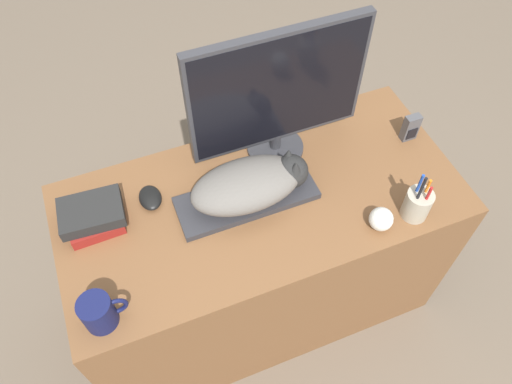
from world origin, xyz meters
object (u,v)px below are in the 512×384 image
object	(u,v)px
keyboard	(247,198)
phone	(411,128)
monitor	(278,94)
baseball	(381,219)
book_stack	(93,215)
computer_mouse	(150,198)
coffee_mug	(99,312)
cat	(253,183)
pen_cup	(417,204)

from	to	relation	value
keyboard	phone	xyz separation A→B (m)	(0.61, 0.04, 0.04)
monitor	baseball	distance (m)	0.49
phone	book_stack	distance (m)	1.08
computer_mouse	coffee_mug	world-z (taller)	coffee_mug
baseball	book_stack	size ratio (longest dim) A/B	0.37
keyboard	baseball	world-z (taller)	baseball
cat	book_stack	size ratio (longest dim) A/B	1.93
phone	monitor	bearing A→B (deg)	165.16
phone	keyboard	bearing A→B (deg)	-176.01
monitor	book_stack	size ratio (longest dim) A/B	2.88
keyboard	coffee_mug	xyz separation A→B (m)	(-0.50, -0.23, 0.04)
coffee_mug	phone	world-z (taller)	coffee_mug
monitor	phone	xyz separation A→B (m)	(0.45, -0.12, -0.20)
pen_cup	baseball	xyz separation A→B (m)	(-0.12, 0.00, -0.02)
keyboard	coffee_mug	bearing A→B (deg)	-155.53
computer_mouse	pen_cup	bearing A→B (deg)	-25.02
keyboard	phone	distance (m)	0.62
phone	pen_cup	bearing A→B (deg)	-118.48
coffee_mug	pen_cup	size ratio (longest dim) A/B	0.64
coffee_mug	book_stack	bearing A→B (deg)	82.95
baseball	phone	xyz separation A→B (m)	(0.27, 0.28, 0.01)
keyboard	baseball	size ratio (longest dim) A/B	6.03
monitor	book_stack	bearing A→B (deg)	-173.83
keyboard	monitor	distance (m)	0.34
pen_cup	coffee_mug	bearing A→B (deg)	179.39
keyboard	computer_mouse	distance (m)	0.30
cat	book_stack	distance (m)	0.49
coffee_mug	book_stack	distance (m)	0.32
cat	computer_mouse	size ratio (longest dim) A/B	3.86
keyboard	coffee_mug	world-z (taller)	coffee_mug
pen_cup	book_stack	world-z (taller)	pen_cup
keyboard	coffee_mug	size ratio (longest dim) A/B	3.54
baseball	cat	bearing A→B (deg)	143.34
computer_mouse	pen_cup	xyz separation A→B (m)	(0.74, -0.35, 0.04)
cat	pen_cup	distance (m)	0.50
keyboard	monitor	bearing A→B (deg)	44.06
computer_mouse	pen_cup	size ratio (longest dim) A/B	0.50
keyboard	phone	size ratio (longest dim) A/B	4.36
baseball	keyboard	bearing A→B (deg)	145.20
coffee_mug	cat	bearing A→B (deg)	23.53
monitor	baseball	bearing A→B (deg)	-66.37
coffee_mug	baseball	bearing A→B (deg)	-0.64
cat	coffee_mug	distance (m)	0.57
pen_cup	book_stack	distance (m)	0.98
computer_mouse	baseball	size ratio (longest dim) A/B	1.34
pen_cup	phone	bearing A→B (deg)	61.52
cat	coffee_mug	size ratio (longest dim) A/B	3.02
cat	pen_cup	size ratio (longest dim) A/B	1.93
cat	computer_mouse	bearing A→B (deg)	160.25
pen_cup	baseball	distance (m)	0.12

